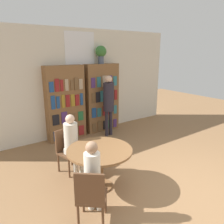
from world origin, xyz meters
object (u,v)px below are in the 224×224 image
bookshelf_left (65,103)px  flower_vase (101,53)px  chair_left_side (67,148)px  librarian_standing (109,100)px  seated_reader_right (93,176)px  chair_near_camera (91,195)px  reading_table (100,156)px  seated_reader_left (72,141)px  bookshelf_right (102,98)px

bookshelf_left → flower_vase: flower_vase is taller
chair_left_side → flower_vase: bearing=-153.3°
librarian_standing → seated_reader_right: bearing=-128.5°
chair_near_camera → librarian_standing: bearing=91.3°
flower_vase → bookshelf_left: bearing=-179.8°
chair_left_side → bookshelf_left: bearing=-127.7°
bookshelf_left → seated_reader_right: 3.22m
reading_table → seated_reader_right: bearing=-129.9°
reading_table → librarian_standing: (1.57, 2.00, 0.46)m
bookshelf_left → reading_table: 2.58m
seated_reader_right → librarian_standing: librarian_standing is taller
seated_reader_left → librarian_standing: bearing=-157.7°
bookshelf_right → reading_table: size_ratio=1.77×
bookshelf_left → chair_left_side: bearing=-113.6°
bookshelf_right → chair_near_camera: size_ratio=2.31×
flower_vase → seated_reader_right: bearing=-124.7°
seated_reader_right → chair_left_side: bearing=120.3°
bookshelf_right → seated_reader_right: 3.74m
chair_left_side → librarian_standing: (1.79, 1.12, 0.58)m
flower_vase → chair_left_side: flower_vase is taller
chair_left_side → seated_reader_right: 1.47m
bookshelf_left → librarian_standing: bookshelf_left is taller
bookshelf_left → bookshelf_right: 1.18m
bookshelf_right → flower_vase: flower_vase is taller
bookshelf_right → chair_near_camera: 3.95m
seated_reader_left → reading_table: bearing=90.0°
bookshelf_left → seated_reader_right: bearing=-107.2°
bookshelf_right → librarian_standing: size_ratio=1.17×
bookshelf_left → seated_reader_right: size_ratio=1.67×
chair_left_side → seated_reader_left: (0.04, -0.17, 0.21)m
bookshelf_left → seated_reader_left: bearing=-110.3°
bookshelf_right → chair_left_side: bearing=-139.3°
chair_left_side → seated_reader_right: size_ratio=0.72×
chair_near_camera → librarian_standing: 3.51m
chair_near_camera → chair_left_side: bearing=117.0°
bookshelf_right → seated_reader_right: bookshelf_right is taller
flower_vase → bookshelf_right: bearing=-46.4°
chair_near_camera → seated_reader_left: seated_reader_left is taller
seated_reader_left → flower_vase: bearing=-149.7°
bookshelf_left → chair_left_side: 1.85m
bookshelf_right → flower_vase: size_ratio=3.99×
chair_left_side → chair_near_camera: bearing=63.0°
bookshelf_right → seated_reader_left: bearing=-135.7°
bookshelf_left → seated_reader_right: (-0.95, -3.06, -0.34)m
seated_reader_left → bookshelf_left: bearing=-124.4°
bookshelf_left → seated_reader_left: 1.94m
chair_near_camera → seated_reader_right: 0.26m
reading_table → chair_near_camera: size_ratio=1.31×
flower_vase → librarian_standing: size_ratio=0.29×
chair_near_camera → seated_reader_right: bearing=90.0°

